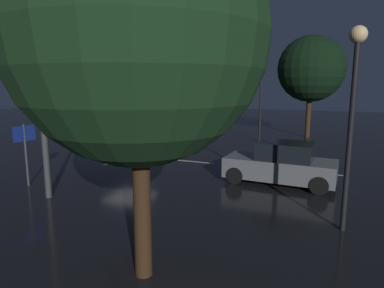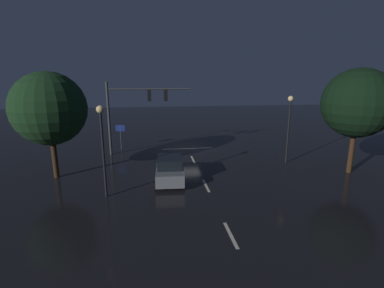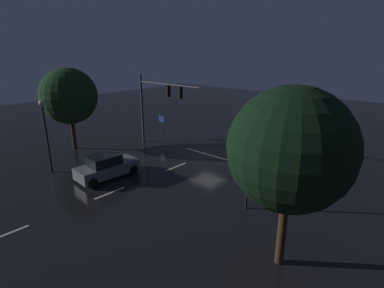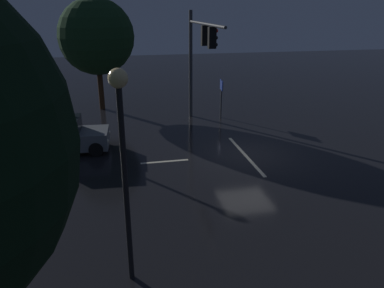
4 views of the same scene
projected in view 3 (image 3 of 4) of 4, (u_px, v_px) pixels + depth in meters
ground_plane at (208, 154)px, 26.13m from camera, size 80.00×80.00×0.00m
traffic_signal_assembly at (158, 98)px, 26.89m from camera, size 7.36×0.47×6.50m
lane_dash_far at (176, 167)px, 23.28m from camera, size 0.16×2.20×0.01m
lane_dash_mid at (110, 193)px, 19.01m from camera, size 0.16×2.20×0.01m
lane_dash_near at (5, 235)px, 14.74m from camera, size 0.16×2.20×0.01m
stop_bar at (207, 154)px, 26.05m from camera, size 5.00×0.16×0.01m
car_approaching at (107, 167)px, 21.15m from camera, size 2.11×4.45×1.70m
street_lamp_left_kerb at (249, 146)px, 16.05m from camera, size 0.44×0.44×5.46m
street_lamp_right_kerb at (45, 123)px, 21.15m from camera, size 0.44×0.44×5.40m
route_sign at (162, 122)px, 30.02m from camera, size 0.90×0.18×2.44m
tree_left_near at (290, 150)px, 11.31m from camera, size 4.88×4.88×7.56m
tree_right_near at (69, 96)px, 26.15m from camera, size 4.92×4.92×7.31m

